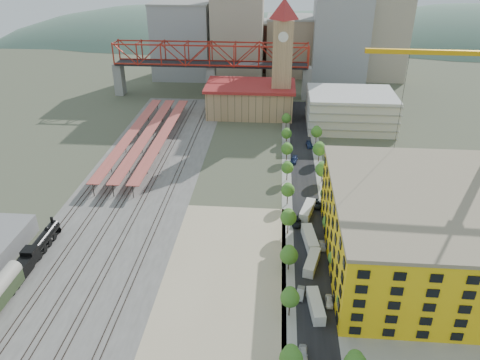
# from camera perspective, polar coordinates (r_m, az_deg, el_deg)

# --- Properties ---
(ground) EXTENTS (400.00, 400.00, 0.00)m
(ground) POSITION_cam_1_polar(r_m,az_deg,el_deg) (132.39, 1.22, -3.88)
(ground) COLOR #474C38
(ground) RESTS_ON ground
(ballast_strip) EXTENTS (36.00, 165.00, 0.06)m
(ballast_strip) POSITION_cam_1_polar(r_m,az_deg,el_deg) (153.37, -11.91, 0.19)
(ballast_strip) COLOR #605E59
(ballast_strip) RESTS_ON ground
(dirt_lot) EXTENTS (28.00, 67.00, 0.06)m
(dirt_lot) POSITION_cam_1_polar(r_m,az_deg,el_deg) (107.17, -2.04, -12.60)
(dirt_lot) COLOR tan
(dirt_lot) RESTS_ON ground
(street_asphalt) EXTENTS (12.00, 170.00, 0.06)m
(street_asphalt) POSITION_cam_1_polar(r_m,az_deg,el_deg) (145.54, 7.89, -1.02)
(street_asphalt) COLOR black
(street_asphalt) RESTS_ON ground
(sidewalk_west) EXTENTS (3.00, 170.00, 0.04)m
(sidewalk_west) POSITION_cam_1_polar(r_m,az_deg,el_deg) (145.28, 5.73, -0.95)
(sidewalk_west) COLOR gray
(sidewalk_west) RESTS_ON ground
(sidewalk_east) EXTENTS (3.00, 170.00, 0.04)m
(sidewalk_east) POSITION_cam_1_polar(r_m,az_deg,el_deg) (146.01, 10.05, -1.10)
(sidewalk_east) COLOR gray
(sidewalk_east) RESTS_ON ground
(construction_pad) EXTENTS (50.00, 90.00, 0.06)m
(construction_pad) POSITION_cam_1_polar(r_m,az_deg,el_deg) (121.96, 22.50, -9.39)
(construction_pad) COLOR gray
(construction_pad) RESTS_ON ground
(rail_tracks) EXTENTS (26.56, 160.00, 0.18)m
(rail_tracks) POSITION_cam_1_polar(r_m,az_deg,el_deg) (153.83, -12.56, 0.26)
(rail_tracks) COLOR #382B23
(rail_tracks) RESTS_ON ground
(platform_canopies) EXTENTS (16.00, 80.00, 4.12)m
(platform_canopies) POSITION_cam_1_polar(r_m,az_deg,el_deg) (177.07, -11.26, 5.49)
(platform_canopies) COLOR #C1514A
(platform_canopies) RESTS_ON ground
(station_hall) EXTENTS (38.00, 24.00, 13.10)m
(station_hall) POSITION_cam_1_polar(r_m,az_deg,el_deg) (204.78, 1.27, 9.87)
(station_hall) COLOR tan
(station_hall) RESTS_ON ground
(clock_tower) EXTENTS (12.00, 12.00, 52.00)m
(clock_tower) POSITION_cam_1_polar(r_m,az_deg,el_deg) (196.87, 5.23, 15.67)
(clock_tower) COLOR tan
(clock_tower) RESTS_ON ground
(parking_garage) EXTENTS (34.00, 26.00, 14.00)m
(parking_garage) POSITION_cam_1_polar(r_m,az_deg,el_deg) (195.24, 13.28, 8.33)
(parking_garage) COLOR silver
(parking_garage) RESTS_ON ground
(truss_bridge) EXTENTS (94.00, 9.60, 25.60)m
(truss_bridge) POSITION_cam_1_polar(r_m,az_deg,el_deg) (225.59, -3.57, 14.71)
(truss_bridge) COLOR gray
(truss_bridge) RESTS_ON ground
(construction_building) EXTENTS (44.60, 50.60, 18.80)m
(construction_building) POSITION_cam_1_polar(r_m,az_deg,el_deg) (115.93, 21.92, -5.68)
(construction_building) COLOR yellow
(construction_building) RESTS_ON ground
(street_trees) EXTENTS (15.40, 124.40, 8.00)m
(street_trees) POSITION_cam_1_polar(r_m,az_deg,el_deg) (136.87, 8.06, -3.04)
(street_trees) COLOR #2C6F21
(street_trees) RESTS_ON ground
(skyline) EXTENTS (133.00, 46.00, 60.00)m
(skyline) POSITION_cam_1_polar(r_m,az_deg,el_deg) (259.16, 5.05, 17.25)
(skyline) COLOR #9EA0A3
(skyline) RESTS_ON ground
(distant_hills) EXTENTS (647.00, 264.00, 227.00)m
(distant_hills) POSITION_cam_1_polar(r_m,az_deg,el_deg) (403.15, 9.90, 5.59)
(distant_hills) COLOR #4C6B59
(distant_hills) RESTS_ON ground
(locomotive) EXTENTS (3.02, 23.29, 5.82)m
(locomotive) POSITION_cam_1_polar(r_m,az_deg,el_deg) (124.25, -23.45, -7.64)
(locomotive) COLOR black
(locomotive) RESTS_ON ground
(site_trailer_a) EXTENTS (3.57, 9.61, 2.57)m
(site_trailer_a) POSITION_cam_1_polar(r_m,az_deg,el_deg) (101.40, 9.21, -14.89)
(site_trailer_a) COLOR silver
(site_trailer_a) RESTS_ON ground
(site_trailer_b) EXTENTS (4.67, 9.57, 2.53)m
(site_trailer_b) POSITION_cam_1_polar(r_m,az_deg,el_deg) (112.53, 8.75, -9.89)
(site_trailer_b) COLOR silver
(site_trailer_b) RESTS_ON ground
(site_trailer_c) EXTENTS (4.08, 10.44, 2.78)m
(site_trailer_c) POSITION_cam_1_polar(r_m,az_deg,el_deg) (120.14, 8.51, -7.09)
(site_trailer_c) COLOR silver
(site_trailer_c) RESTS_ON ground
(site_trailer_d) EXTENTS (5.09, 10.13, 2.68)m
(site_trailer_d) POSITION_cam_1_polar(r_m,az_deg,el_deg) (131.74, 8.20, -3.69)
(site_trailer_d) COLOR silver
(site_trailer_d) RESTS_ON ground
(car_0) EXTENTS (1.68, 4.13, 1.41)m
(car_0) POSITION_cam_1_polar(r_m,az_deg,el_deg) (92.88, 7.72, -20.26)
(car_0) COLOR silver
(car_0) RESTS_ON ground
(car_1) EXTENTS (2.22, 4.70, 1.49)m
(car_1) POSITION_cam_1_polar(r_m,az_deg,el_deg) (104.58, 7.36, -13.55)
(car_1) COLOR #9A9B9F
(car_1) RESTS_ON ground
(car_2) EXTENTS (2.88, 5.47, 1.47)m
(car_2) POSITION_cam_1_polar(r_m,az_deg,el_deg) (127.45, 6.94, -5.09)
(car_2) COLOR black
(car_2) RESTS_ON ground
(car_3) EXTENTS (3.01, 5.61, 1.55)m
(car_3) POSITION_cam_1_polar(r_m,az_deg,el_deg) (161.77, 6.58, 2.43)
(car_3) COLOR navy
(car_3) RESTS_ON ground
(car_4) EXTENTS (1.65, 4.03, 1.37)m
(car_4) POSITION_cam_1_polar(r_m,az_deg,el_deg) (103.69, 10.82, -14.36)
(car_4) COLOR white
(car_4) RESTS_ON ground
(car_5) EXTENTS (1.56, 4.15, 1.36)m
(car_5) POSITION_cam_1_polar(r_m,az_deg,el_deg) (119.26, 9.98, -7.93)
(car_5) COLOR gray
(car_5) RESTS_ON ground
(car_6) EXTENTS (3.27, 5.56, 1.45)m
(car_6) POSITION_cam_1_polar(r_m,az_deg,el_deg) (136.36, 9.35, -2.92)
(car_6) COLOR black
(car_6) RESTS_ON ground
(car_7) EXTENTS (2.68, 5.53, 1.55)m
(car_7) POSITION_cam_1_polar(r_m,az_deg,el_deg) (174.84, 8.45, 4.30)
(car_7) COLOR navy
(car_7) RESTS_ON ground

